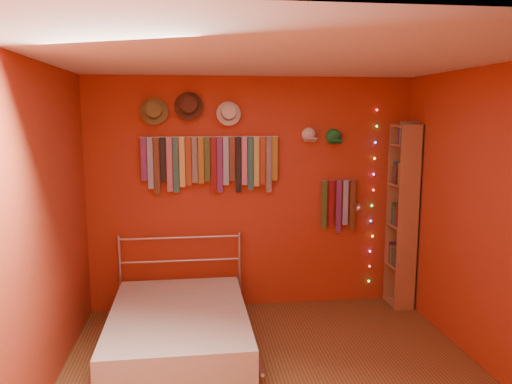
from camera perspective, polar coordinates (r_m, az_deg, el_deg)
name	(u,v)px	position (r m, az deg, el deg)	size (l,w,h in m)	color
back_wall	(252,194)	(5.39, -0.42, -0.24)	(3.50, 0.02, 2.50)	#933B17
right_wall	(501,225)	(4.35, 26.18, -3.41)	(0.02, 3.50, 2.50)	#933B17
left_wall	(32,239)	(3.81, -24.23, -4.91)	(0.02, 3.50, 2.50)	#933B17
ceiling	(281,57)	(3.61, 2.91, 15.12)	(3.50, 3.50, 0.02)	white
tie_rack	(211,161)	(5.25, -5.21, 3.54)	(1.45, 0.03, 0.60)	silver
small_tie_rack	(339,203)	(5.54, 9.42, -1.27)	(0.40, 0.03, 0.59)	silver
fedora_olive	(154,111)	(5.21, -11.60, 9.10)	(0.28, 0.15, 0.28)	brown
fedora_brown	(189,106)	(5.19, -7.70, 9.76)	(0.30, 0.16, 0.29)	#442418
fedora_white	(229,113)	(5.21, -3.13, 9.02)	(0.25, 0.14, 0.25)	silver
cap_white	(309,135)	(5.38, 6.04, 6.52)	(0.17, 0.21, 0.17)	silver
cap_green	(333,137)	(5.45, 8.85, 6.27)	(0.17, 0.22, 0.17)	#1B7B31
fairy_lights	(373,198)	(5.68, 13.20, -0.65)	(0.05, 0.02, 1.95)	#FF3333
reading_lamp	(358,208)	(5.43, 11.57, -1.76)	(0.07, 0.31, 0.09)	silver
bookshelf	(406,215)	(5.66, 16.77, -2.57)	(0.25, 0.34, 2.00)	#916441
bed	(179,328)	(4.69, -8.81, -15.15)	(1.31, 1.79, 0.86)	silver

